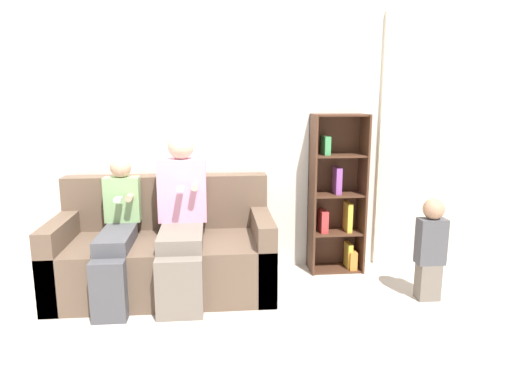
% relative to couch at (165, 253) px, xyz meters
% --- Properties ---
extents(ground_plane, '(14.00, 14.00, 0.00)m').
position_rel_couch_xyz_m(ground_plane, '(0.15, -0.54, -0.30)').
color(ground_plane, '#BCB2A8').
extents(back_wall, '(10.00, 0.06, 2.55)m').
position_rel_couch_xyz_m(back_wall, '(0.15, 0.46, 0.97)').
color(back_wall, silver).
rests_on(back_wall, ground_plane).
extents(curtain_panel, '(0.90, 0.04, 2.28)m').
position_rel_couch_xyz_m(curtain_panel, '(2.35, 0.41, 0.84)').
color(curtain_panel, beige).
rests_on(curtain_panel, ground_plane).
extents(couch, '(1.72, 0.87, 0.90)m').
position_rel_couch_xyz_m(couch, '(0.00, 0.00, 0.00)').
color(couch, brown).
rests_on(couch, ground_plane).
extents(adult_seated, '(0.39, 0.80, 1.27)m').
position_rel_couch_xyz_m(adult_seated, '(0.15, -0.11, 0.35)').
color(adult_seated, '#70665B').
rests_on(adult_seated, ground_plane).
extents(child_seated, '(0.28, 0.80, 1.08)m').
position_rel_couch_xyz_m(child_seated, '(-0.34, -0.17, 0.24)').
color(child_seated, '#47474C').
rests_on(child_seated, ground_plane).
extents(toddler_standing, '(0.21, 0.16, 0.80)m').
position_rel_couch_xyz_m(toddler_standing, '(2.05, -0.40, 0.12)').
color(toddler_standing, '#70665B').
rests_on(toddler_standing, ground_plane).
extents(bookshelf, '(0.47, 0.28, 1.41)m').
position_rel_couch_xyz_m(bookshelf, '(1.50, 0.32, 0.36)').
color(bookshelf, '#4C2D1E').
rests_on(bookshelf, ground_plane).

